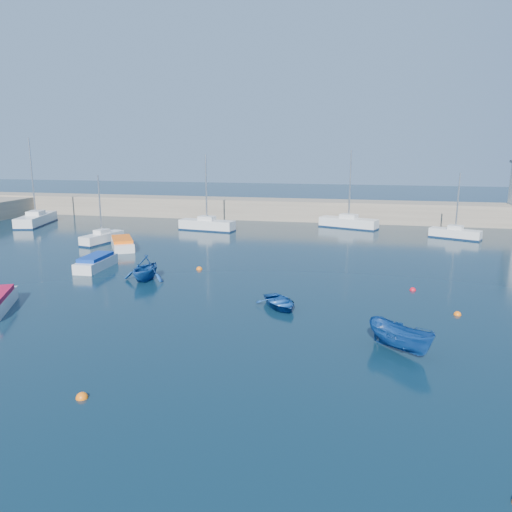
% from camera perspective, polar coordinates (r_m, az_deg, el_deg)
% --- Properties ---
extents(ground, '(220.00, 220.00, 0.00)m').
position_cam_1_polar(ground, '(22.96, -7.44, -12.37)').
color(ground, '#0B2130').
rests_on(ground, ground).
extents(back_wall, '(96.00, 4.50, 2.60)m').
position_cam_1_polar(back_wall, '(66.51, 5.76, 5.24)').
color(back_wall, gray).
rests_on(back_wall, ground).
extents(sailboat_3, '(2.49, 5.25, 6.80)m').
position_cam_1_polar(sailboat_3, '(52.68, -17.18, 2.02)').
color(sailboat_3, silver).
rests_on(sailboat_3, ground).
extents(sailboat_4, '(4.17, 8.47, 10.63)m').
position_cam_1_polar(sailboat_4, '(67.95, -23.82, 3.87)').
color(sailboat_4, silver).
rests_on(sailboat_4, ground).
extents(sailboat_5, '(6.73, 2.82, 8.67)m').
position_cam_1_polar(sailboat_5, '(58.32, -5.62, 3.59)').
color(sailboat_5, silver).
rests_on(sailboat_5, ground).
extents(sailboat_6, '(7.15, 4.18, 9.12)m').
position_cam_1_polar(sailboat_6, '(60.78, 10.53, 3.80)').
color(sailboat_6, silver).
rests_on(sailboat_6, ground).
extents(sailboat_7, '(5.30, 3.41, 6.93)m').
position_cam_1_polar(sailboat_7, '(56.87, 21.79, 2.43)').
color(sailboat_7, silver).
rests_on(sailboat_7, ground).
extents(motorboat_1, '(1.72, 4.56, 1.11)m').
position_cam_1_polar(motorboat_1, '(41.78, -17.82, -0.69)').
color(motorboat_1, silver).
rests_on(motorboat_1, ground).
extents(motorboat_2, '(4.20, 5.32, 1.06)m').
position_cam_1_polar(motorboat_2, '(49.31, -15.04, 1.40)').
color(motorboat_2, silver).
rests_on(motorboat_2, ground).
extents(dinghy_center, '(3.68, 3.96, 0.67)m').
position_cam_1_polar(dinghy_center, '(30.34, 2.74, -5.33)').
color(dinghy_center, navy).
rests_on(dinghy_center, ground).
extents(dinghy_left, '(3.23, 3.68, 1.85)m').
position_cam_1_polar(dinghy_left, '(37.10, -12.57, -1.36)').
color(dinghy_left, navy).
rests_on(dinghy_left, ground).
extents(dinghy_right, '(3.64, 3.49, 1.42)m').
position_cam_1_polar(dinghy_right, '(24.92, 16.21, -8.97)').
color(dinghy_right, navy).
rests_on(dinghy_right, ground).
extents(buoy_0, '(0.48, 0.48, 0.48)m').
position_cam_1_polar(buoy_0, '(21.31, -19.26, -15.07)').
color(buoy_0, orange).
rests_on(buoy_0, ground).
extents(buoy_1, '(0.43, 0.43, 0.43)m').
position_cam_1_polar(buoy_1, '(35.60, 17.47, -3.77)').
color(buoy_1, red).
rests_on(buoy_1, ground).
extents(buoy_2, '(0.43, 0.43, 0.43)m').
position_cam_1_polar(buoy_2, '(31.43, 22.02, -6.26)').
color(buoy_2, orange).
rests_on(buoy_2, ground).
extents(buoy_3, '(0.49, 0.49, 0.49)m').
position_cam_1_polar(buoy_3, '(39.88, -6.50, -1.54)').
color(buoy_3, orange).
rests_on(buoy_3, ground).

